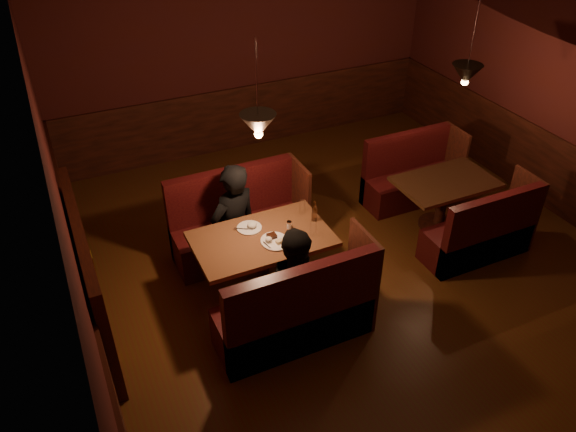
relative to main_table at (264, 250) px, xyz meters
name	(u,v)px	position (x,y,z in m)	size (l,w,h in m)	color
room	(343,198)	(0.90, -0.07, 0.46)	(6.02, 7.02, 2.92)	#573412
main_table	(264,250)	(0.00, 0.00, 0.00)	(1.44, 0.87, 1.01)	#543318
main_bench_far	(239,228)	(0.01, 0.82, -0.25)	(1.58, 0.57, 1.08)	black
main_bench_near	(298,317)	(0.01, -0.82, -0.25)	(1.58, 0.57, 1.08)	black
second_table	(444,193)	(2.54, 0.21, -0.09)	(1.21, 0.78, 0.68)	#543318
second_bench_far	(410,179)	(2.57, 0.94, -0.29)	(1.34, 0.50, 0.96)	black
second_bench_near	(482,236)	(2.57, -0.51, -0.29)	(1.34, 0.50, 0.96)	black
diner_a	(233,205)	(-0.13, 0.57, 0.26)	(0.62, 0.41, 1.71)	black
diner_b	(299,265)	(0.15, -0.55, 0.15)	(0.73, 0.57, 1.49)	black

